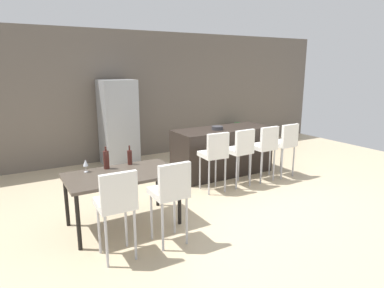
{
  "coord_description": "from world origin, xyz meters",
  "views": [
    {
      "loc": [
        -3.38,
        -4.56,
        2.14
      ],
      "look_at": [
        -0.61,
        0.18,
        0.85
      ],
      "focal_mm": 31.56,
      "sensor_mm": 36.0,
      "label": 1
    }
  ],
  "objects_px": {
    "dining_table": "(122,178)",
    "dining_chair_near": "(117,201)",
    "dining_chair_far": "(171,190)",
    "wine_bottle_corner": "(106,160)",
    "wine_glass_left": "(86,163)",
    "bar_chair_middle": "(241,149)",
    "wine_bottle_near": "(130,157)",
    "refrigerator": "(118,123)",
    "kitchen_island": "(222,151)",
    "bar_chair_right": "(265,145)",
    "bar_chair_left": "(215,153)",
    "bar_chair_far": "(285,142)",
    "fruit_bowl": "(217,128)",
    "potted_plant": "(238,132)"
  },
  "relations": [
    {
      "from": "dining_table",
      "to": "dining_chair_near",
      "type": "xyz_separation_m",
      "value": [
        -0.33,
        -0.78,
        0.02
      ]
    },
    {
      "from": "dining_chair_near",
      "to": "dining_chair_far",
      "type": "bearing_deg",
      "value": -0.0
    },
    {
      "from": "wine_bottle_corner",
      "to": "wine_glass_left",
      "type": "bearing_deg",
      "value": -178.71
    },
    {
      "from": "bar_chair_middle",
      "to": "wine_glass_left",
      "type": "distance_m",
      "value": 2.72
    },
    {
      "from": "wine_bottle_near",
      "to": "dining_chair_near",
      "type": "bearing_deg",
      "value": -116.85
    },
    {
      "from": "wine_bottle_corner",
      "to": "refrigerator",
      "type": "height_order",
      "value": "refrigerator"
    },
    {
      "from": "wine_bottle_corner",
      "to": "wine_bottle_near",
      "type": "bearing_deg",
      "value": 5.86
    },
    {
      "from": "kitchen_island",
      "to": "dining_chair_far",
      "type": "relative_size",
      "value": 1.87
    },
    {
      "from": "bar_chair_right",
      "to": "dining_table",
      "type": "xyz_separation_m",
      "value": [
        -2.89,
        -0.41,
        -0.02
      ]
    },
    {
      "from": "wine_bottle_near",
      "to": "wine_glass_left",
      "type": "bearing_deg",
      "value": -176.17
    },
    {
      "from": "bar_chair_right",
      "to": "wine_bottle_corner",
      "type": "relative_size",
      "value": 3.35
    },
    {
      "from": "kitchen_island",
      "to": "bar_chair_left",
      "type": "height_order",
      "value": "bar_chair_left"
    },
    {
      "from": "dining_table",
      "to": "bar_chair_left",
      "type": "bearing_deg",
      "value": 13.13
    },
    {
      "from": "dining_chair_far",
      "to": "refrigerator",
      "type": "bearing_deg",
      "value": 80.93
    },
    {
      "from": "dining_table",
      "to": "wine_bottle_near",
      "type": "relative_size",
      "value": 5.23
    },
    {
      "from": "dining_chair_near",
      "to": "bar_chair_far",
      "type": "bearing_deg",
      "value": 17.73
    },
    {
      "from": "bar_chair_right",
      "to": "dining_chair_far",
      "type": "distance_m",
      "value": 2.82
    },
    {
      "from": "refrigerator",
      "to": "fruit_bowl",
      "type": "distance_m",
      "value": 2.24
    },
    {
      "from": "wine_bottle_corner",
      "to": "fruit_bowl",
      "type": "bearing_deg",
      "value": 18.89
    },
    {
      "from": "bar_chair_far",
      "to": "wine_glass_left",
      "type": "relative_size",
      "value": 6.03
    },
    {
      "from": "wine_glass_left",
      "to": "potted_plant",
      "type": "xyz_separation_m",
      "value": [
        4.58,
        2.58,
        -0.47
      ]
    },
    {
      "from": "dining_chair_far",
      "to": "wine_glass_left",
      "type": "bearing_deg",
      "value": 123.9
    },
    {
      "from": "kitchen_island",
      "to": "dining_chair_far",
      "type": "distance_m",
      "value": 2.92
    },
    {
      "from": "dining_chair_far",
      "to": "fruit_bowl",
      "type": "xyz_separation_m",
      "value": [
        1.98,
        1.91,
        0.26
      ]
    },
    {
      "from": "bar_chair_far",
      "to": "dining_chair_far",
      "type": "relative_size",
      "value": 1.0
    },
    {
      "from": "potted_plant",
      "to": "bar_chair_far",
      "type": "bearing_deg",
      "value": -107.56
    },
    {
      "from": "wine_bottle_near",
      "to": "refrigerator",
      "type": "distance_m",
      "value": 2.63
    },
    {
      "from": "kitchen_island",
      "to": "bar_chair_left",
      "type": "bearing_deg",
      "value": -132.7
    },
    {
      "from": "wine_bottle_corner",
      "to": "bar_chair_far",
      "type": "bearing_deg",
      "value": 1.77
    },
    {
      "from": "bar_chair_left",
      "to": "bar_chair_far",
      "type": "height_order",
      "value": "same"
    },
    {
      "from": "wine_bottle_corner",
      "to": "potted_plant",
      "type": "relative_size",
      "value": 0.47
    },
    {
      "from": "bar_chair_middle",
      "to": "refrigerator",
      "type": "distance_m",
      "value": 2.85
    },
    {
      "from": "bar_chair_far",
      "to": "wine_glass_left",
      "type": "distance_m",
      "value": 3.8
    },
    {
      "from": "bar_chair_right",
      "to": "bar_chair_far",
      "type": "distance_m",
      "value": 0.52
    },
    {
      "from": "bar_chair_far",
      "to": "dining_table",
      "type": "distance_m",
      "value": 3.43
    },
    {
      "from": "wine_bottle_near",
      "to": "wine_bottle_corner",
      "type": "bearing_deg",
      "value": -174.14
    },
    {
      "from": "bar_chair_left",
      "to": "bar_chair_right",
      "type": "distance_m",
      "value": 1.12
    },
    {
      "from": "bar_chair_left",
      "to": "dining_chair_near",
      "type": "distance_m",
      "value": 2.41
    },
    {
      "from": "bar_chair_middle",
      "to": "potted_plant",
      "type": "height_order",
      "value": "bar_chair_middle"
    },
    {
      "from": "kitchen_island",
      "to": "wine_glass_left",
      "type": "relative_size",
      "value": 11.31
    },
    {
      "from": "dining_chair_far",
      "to": "refrigerator",
      "type": "distance_m",
      "value": 3.72
    },
    {
      "from": "wine_bottle_corner",
      "to": "fruit_bowl",
      "type": "height_order",
      "value": "wine_bottle_corner"
    },
    {
      "from": "bar_chair_left",
      "to": "bar_chair_far",
      "type": "relative_size",
      "value": 1.0
    },
    {
      "from": "bar_chair_left",
      "to": "potted_plant",
      "type": "height_order",
      "value": "bar_chair_left"
    },
    {
      "from": "bar_chair_far",
      "to": "potted_plant",
      "type": "distance_m",
      "value": 2.6
    },
    {
      "from": "dining_chair_near",
      "to": "refrigerator",
      "type": "distance_m",
      "value": 3.87
    },
    {
      "from": "bar_chair_far",
      "to": "wine_glass_left",
      "type": "xyz_separation_m",
      "value": [
        -3.8,
        -0.12,
        0.17
      ]
    },
    {
      "from": "dining_chair_near",
      "to": "potted_plant",
      "type": "relative_size",
      "value": 1.58
    },
    {
      "from": "dining_chair_far",
      "to": "wine_glass_left",
      "type": "relative_size",
      "value": 6.03
    },
    {
      "from": "kitchen_island",
      "to": "potted_plant",
      "type": "relative_size",
      "value": 2.96
    }
  ]
}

